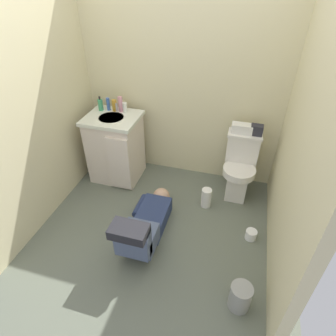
{
  "coord_description": "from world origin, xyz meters",
  "views": [
    {
      "loc": [
        0.7,
        -1.99,
        2.24
      ],
      "look_at": [
        0.02,
        0.36,
        0.45
      ],
      "focal_mm": 30.54,
      "sensor_mm": 36.0,
      "label": 1
    }
  ],
  "objects_px": {
    "bottle_blue": "(108,104)",
    "bottle_pink": "(120,104)",
    "vanity_cabinet": "(116,147)",
    "faucet": "(117,107)",
    "toilet_paper_roll": "(251,235)",
    "toiletry_bag": "(257,130)",
    "bottle_white": "(125,107)",
    "toilet": "(240,167)",
    "soap_dispenser": "(101,105)",
    "tissue_box": "(242,128)",
    "person_plumber": "(145,224)",
    "trash_can": "(240,297)",
    "paper_towel_roll": "(206,198)",
    "bottle_amber": "(114,105)"
  },
  "relations": [
    {
      "from": "bottle_blue",
      "to": "bottle_white",
      "type": "relative_size",
      "value": 1.29
    },
    {
      "from": "bottle_pink",
      "to": "tissue_box",
      "type": "bearing_deg",
      "value": 0.09
    },
    {
      "from": "person_plumber",
      "to": "bottle_blue",
      "type": "bearing_deg",
      "value": 127.51
    },
    {
      "from": "faucet",
      "to": "person_plumber",
      "type": "relative_size",
      "value": 0.09
    },
    {
      "from": "soap_dispenser",
      "to": "tissue_box",
      "type": "bearing_deg",
      "value": 1.18
    },
    {
      "from": "toilet",
      "to": "paper_towel_roll",
      "type": "height_order",
      "value": "toilet"
    },
    {
      "from": "faucet",
      "to": "toilet_paper_roll",
      "type": "bearing_deg",
      "value": -23.8
    },
    {
      "from": "faucet",
      "to": "bottle_blue",
      "type": "xyz_separation_m",
      "value": [
        -0.1,
        0.01,
        0.02
      ]
    },
    {
      "from": "toilet",
      "to": "trash_can",
      "type": "distance_m",
      "value": 1.42
    },
    {
      "from": "person_plumber",
      "to": "bottle_white",
      "type": "distance_m",
      "value": 1.36
    },
    {
      "from": "bottle_blue",
      "to": "toilet_paper_roll",
      "type": "xyz_separation_m",
      "value": [
        1.78,
        -0.74,
        -0.84
      ]
    },
    {
      "from": "tissue_box",
      "to": "bottle_pink",
      "type": "xyz_separation_m",
      "value": [
        -1.37,
        -0.0,
        0.11
      ]
    },
    {
      "from": "toilet",
      "to": "bottle_blue",
      "type": "xyz_separation_m",
      "value": [
        -1.57,
        0.08,
        0.53
      ]
    },
    {
      "from": "bottle_pink",
      "to": "paper_towel_roll",
      "type": "distance_m",
      "value": 1.43
    },
    {
      "from": "soap_dispenser",
      "to": "person_plumber",
      "type": "bearing_deg",
      "value": -48.8
    },
    {
      "from": "bottle_blue",
      "to": "bottle_pink",
      "type": "distance_m",
      "value": 0.15
    },
    {
      "from": "trash_can",
      "to": "toiletry_bag",
      "type": "bearing_deg",
      "value": 91.7
    },
    {
      "from": "bottle_pink",
      "to": "bottle_white",
      "type": "distance_m",
      "value": 0.06
    },
    {
      "from": "person_plumber",
      "to": "bottle_white",
      "type": "relative_size",
      "value": 9.44
    },
    {
      "from": "vanity_cabinet",
      "to": "faucet",
      "type": "xyz_separation_m",
      "value": [
        -0.0,
        0.15,
        0.45
      ]
    },
    {
      "from": "paper_towel_roll",
      "to": "soap_dispenser",
      "type": "bearing_deg",
      "value": 164.45
    },
    {
      "from": "faucet",
      "to": "tissue_box",
      "type": "distance_m",
      "value": 1.42
    },
    {
      "from": "toilet",
      "to": "toiletry_bag",
      "type": "height_order",
      "value": "toiletry_bag"
    },
    {
      "from": "toilet",
      "to": "faucet",
      "type": "relative_size",
      "value": 7.5
    },
    {
      "from": "bottle_blue",
      "to": "tissue_box",
      "type": "bearing_deg",
      "value": 0.25
    },
    {
      "from": "person_plumber",
      "to": "bottle_amber",
      "type": "xyz_separation_m",
      "value": [
        -0.7,
        1.01,
        0.71
      ]
    },
    {
      "from": "person_plumber",
      "to": "soap_dispenser",
      "type": "relative_size",
      "value": 6.42
    },
    {
      "from": "toiletry_bag",
      "to": "bottle_amber",
      "type": "height_order",
      "value": "bottle_amber"
    },
    {
      "from": "vanity_cabinet",
      "to": "paper_towel_roll",
      "type": "height_order",
      "value": "vanity_cabinet"
    },
    {
      "from": "toilet_paper_roll",
      "to": "trash_can",
      "type": "bearing_deg",
      "value": -94.73
    },
    {
      "from": "trash_can",
      "to": "toilet_paper_roll",
      "type": "bearing_deg",
      "value": 85.27
    },
    {
      "from": "bottle_blue",
      "to": "toilet_paper_roll",
      "type": "distance_m",
      "value": 2.1
    },
    {
      "from": "toiletry_bag",
      "to": "bottle_blue",
      "type": "bearing_deg",
      "value": -179.77
    },
    {
      "from": "person_plumber",
      "to": "paper_towel_roll",
      "type": "distance_m",
      "value": 0.78
    },
    {
      "from": "vanity_cabinet",
      "to": "tissue_box",
      "type": "height_order",
      "value": "tissue_box"
    },
    {
      "from": "toilet",
      "to": "toilet_paper_roll",
      "type": "bearing_deg",
      "value": -72.46
    },
    {
      "from": "toilet",
      "to": "paper_towel_roll",
      "type": "distance_m",
      "value": 0.51
    },
    {
      "from": "toilet",
      "to": "trash_can",
      "type": "bearing_deg",
      "value": -83.86
    },
    {
      "from": "toilet",
      "to": "bottle_blue",
      "type": "height_order",
      "value": "bottle_blue"
    },
    {
      "from": "vanity_cabinet",
      "to": "faucet",
      "type": "relative_size",
      "value": 8.2
    },
    {
      "from": "bottle_blue",
      "to": "toilet_paper_roll",
      "type": "bearing_deg",
      "value": -22.73
    },
    {
      "from": "vanity_cabinet",
      "to": "toilet_paper_roll",
      "type": "xyz_separation_m",
      "value": [
        1.67,
        -0.59,
        -0.37
      ]
    },
    {
      "from": "person_plumber",
      "to": "soap_dispenser",
      "type": "xyz_separation_m",
      "value": [
        -0.86,
        0.98,
        0.71
      ]
    },
    {
      "from": "toiletry_bag",
      "to": "bottle_white",
      "type": "height_order",
      "value": "bottle_white"
    },
    {
      "from": "bottle_amber",
      "to": "bottle_white",
      "type": "bearing_deg",
      "value": 1.47
    },
    {
      "from": "faucet",
      "to": "bottle_white",
      "type": "height_order",
      "value": "bottle_white"
    },
    {
      "from": "toiletry_bag",
      "to": "paper_towel_roll",
      "type": "relative_size",
      "value": 0.54
    },
    {
      "from": "toilet",
      "to": "toilet_paper_roll",
      "type": "relative_size",
      "value": 6.82
    },
    {
      "from": "toilet",
      "to": "bottle_amber",
      "type": "xyz_separation_m",
      "value": [
        -1.49,
        0.09,
        0.52
      ]
    },
    {
      "from": "tissue_box",
      "to": "bottle_amber",
      "type": "height_order",
      "value": "bottle_amber"
    }
  ]
}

